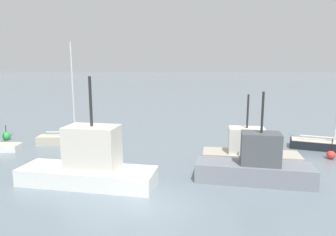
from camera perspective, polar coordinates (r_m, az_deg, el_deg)
ground_plane at (r=15.37m, az=-2.84°, el=-16.60°), size 600.00×600.00×0.00m
sailboat_3 at (r=28.04m, az=28.07°, el=-4.40°), size 5.98×3.28×9.45m
sailboat_4 at (r=27.93m, az=-18.05°, el=-3.70°), size 5.73×1.82×8.80m
fishing_boat_0 at (r=18.14m, az=-14.66°, el=-8.48°), size 8.20×3.27×6.28m
fishing_boat_1 at (r=22.01m, az=15.12°, el=-6.12°), size 6.82×2.67×4.91m
fishing_boat_2 at (r=18.76m, az=16.26°, el=-8.64°), size 7.02×2.79×5.40m
channel_buoy_1 at (r=25.49m, az=28.55°, el=-6.15°), size 0.62×0.62×1.55m
channel_buoy_2 at (r=31.76m, az=-28.35°, el=-3.03°), size 0.74×0.74×1.39m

